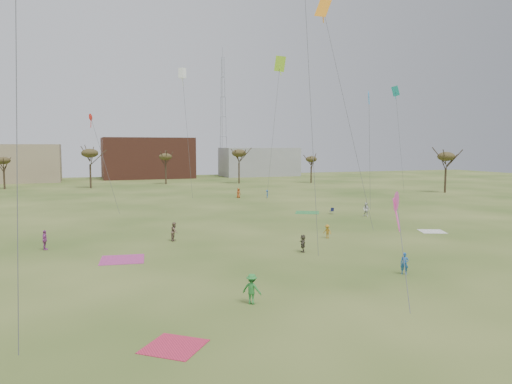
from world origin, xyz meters
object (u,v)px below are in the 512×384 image
object	(u,v)px
flyer_near_center	(252,289)
flyer_near_right	(404,264)
radio_tower	(223,116)
camp_chair_right	(332,212)

from	to	relation	value
flyer_near_center	flyer_near_right	size ratio (longest dim) A/B	1.13
radio_tower	camp_chair_right	bearing A→B (deg)	-96.94
flyer_near_right	radio_tower	xyz separation A→B (m)	(21.98, 123.07, 18.40)
flyer_near_right	camp_chair_right	xyz separation A→B (m)	(10.68, 30.24, -0.55)
camp_chair_right	radio_tower	world-z (taller)	radio_tower
flyer_near_right	camp_chair_right	world-z (taller)	flyer_near_right
flyer_near_right	radio_tower	size ratio (longest dim) A/B	0.04
flyer_near_right	radio_tower	bearing A→B (deg)	121.00
flyer_near_center	camp_chair_right	distance (m)	40.31
flyer_near_center	camp_chair_right	xyz separation A→B (m)	(23.56, 32.70, -0.66)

